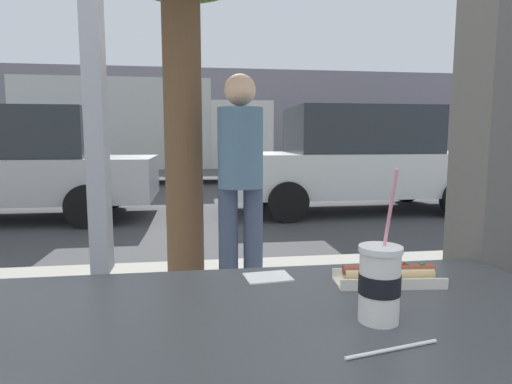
{
  "coord_description": "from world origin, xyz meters",
  "views": [
    {
      "loc": [
        0.26,
        -1.16,
        1.31
      ],
      "look_at": [
        0.71,
        1.93,
        0.91
      ],
      "focal_mm": 30.3,
      "sensor_mm": 36.0,
      "label": 1
    }
  ],
  "objects_px": {
    "soda_cup_right": "(380,282)",
    "parked_car_white": "(357,160)",
    "parked_car_silver": "(9,164)",
    "box_truck": "(145,128)",
    "pedestrian": "(240,174)",
    "hotdog_tray_far": "(388,275)"
  },
  "relations": [
    {
      "from": "parked_car_silver",
      "to": "box_truck",
      "type": "relative_size",
      "value": 0.67
    },
    {
      "from": "soda_cup_right",
      "to": "parked_car_white",
      "type": "relative_size",
      "value": 0.07
    },
    {
      "from": "parked_car_silver",
      "to": "soda_cup_right",
      "type": "bearing_deg",
      "value": -63.43
    },
    {
      "from": "soda_cup_right",
      "to": "pedestrian",
      "type": "relative_size",
      "value": 0.19
    },
    {
      "from": "parked_car_white",
      "to": "pedestrian",
      "type": "relative_size",
      "value": 2.86
    },
    {
      "from": "soda_cup_right",
      "to": "parked_car_white",
      "type": "height_order",
      "value": "parked_car_white"
    },
    {
      "from": "parked_car_white",
      "to": "parked_car_silver",
      "type": "bearing_deg",
      "value": 180.0
    },
    {
      "from": "parked_car_silver",
      "to": "parked_car_white",
      "type": "relative_size",
      "value": 1.0
    },
    {
      "from": "soda_cup_right",
      "to": "parked_car_silver",
      "type": "xyz_separation_m",
      "value": [
        -3.3,
        6.59,
        -0.12
      ]
    },
    {
      "from": "hotdog_tray_far",
      "to": "parked_car_white",
      "type": "distance_m",
      "value": 6.82
    },
    {
      "from": "soda_cup_right",
      "to": "pedestrian",
      "type": "height_order",
      "value": "pedestrian"
    },
    {
      "from": "hotdog_tray_far",
      "to": "soda_cup_right",
      "type": "bearing_deg",
      "value": -119.65
    },
    {
      "from": "parked_car_white",
      "to": "hotdog_tray_far",
      "type": "bearing_deg",
      "value": -110.64
    },
    {
      "from": "box_truck",
      "to": "hotdog_tray_far",
      "type": "bearing_deg",
      "value": -81.22
    },
    {
      "from": "soda_cup_right",
      "to": "parked_car_silver",
      "type": "relative_size",
      "value": 0.07
    },
    {
      "from": "soda_cup_right",
      "to": "hotdog_tray_far",
      "type": "bearing_deg",
      "value": 60.35
    },
    {
      "from": "box_truck",
      "to": "pedestrian",
      "type": "distance_m",
      "value": 10.26
    },
    {
      "from": "pedestrian",
      "to": "soda_cup_right",
      "type": "bearing_deg",
      "value": -88.93
    },
    {
      "from": "parked_car_white",
      "to": "box_truck",
      "type": "xyz_separation_m",
      "value": [
        -4.27,
        5.74,
        0.68
      ]
    },
    {
      "from": "parked_car_silver",
      "to": "box_truck",
      "type": "height_order",
      "value": "box_truck"
    },
    {
      "from": "hotdog_tray_far",
      "to": "parked_car_silver",
      "type": "height_order",
      "value": "parked_car_silver"
    },
    {
      "from": "soda_cup_right",
      "to": "parked_car_white",
      "type": "bearing_deg",
      "value": 69.05
    }
  ]
}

